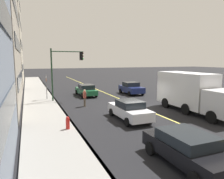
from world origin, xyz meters
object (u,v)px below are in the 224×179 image
object	(u,v)px
car_green	(86,90)
truck_white	(192,92)
car_navy	(131,88)
fire_hydrant	(68,124)
pedestrian_with_backpack	(85,97)
car_white	(129,110)
car_black	(187,148)
traffic_light_mast	(64,66)
street_sign_post	(46,86)

from	to	relation	value
car_green	truck_white	world-z (taller)	truck_white
car_navy	fire_hydrant	bearing A→B (deg)	138.15
pedestrian_with_backpack	fire_hydrant	size ratio (longest dim) A/B	1.73
car_white	car_navy	xyz separation A→B (m)	(10.59, -5.59, 0.03)
car_green	car_navy	bearing A→B (deg)	-99.38
car_black	pedestrian_with_backpack	distance (m)	12.64
car_black	truck_white	bearing A→B (deg)	-43.62
traffic_light_mast	fire_hydrant	world-z (taller)	traffic_light_mast
car_black	car_navy	distance (m)	18.68
pedestrian_with_backpack	street_sign_post	xyz separation A→B (m)	(4.34, 3.09, 0.71)
car_navy	pedestrian_with_backpack	xyz separation A→B (m)	(-4.96, 7.48, 0.17)
traffic_light_mast	street_sign_post	xyz separation A→B (m)	(1.04, 1.81, -2.13)
car_green	pedestrian_with_backpack	size ratio (longest dim) A/B	2.83
traffic_light_mast	car_white	bearing A→B (deg)	-160.38
truck_white	fire_hydrant	world-z (taller)	truck_white
car_white	traffic_light_mast	xyz separation A→B (m)	(8.92, 3.18, 3.05)
car_white	car_navy	bearing A→B (deg)	-27.80
car_black	car_navy	world-z (taller)	car_navy
street_sign_post	fire_hydrant	distance (m)	10.91
car_black	pedestrian_with_backpack	bearing A→B (deg)	4.93
car_white	street_sign_post	xyz separation A→B (m)	(9.97, 4.99, 0.91)
car_black	car_white	xyz separation A→B (m)	(6.96, -0.81, 0.01)
street_sign_post	pedestrian_with_backpack	bearing A→B (deg)	-144.49
fire_hydrant	truck_white	bearing A→B (deg)	-84.63
car_navy	car_green	bearing A→B (deg)	80.62
car_green	fire_hydrant	distance (m)	13.21
car_green	car_navy	distance (m)	5.85
car_navy	pedestrian_with_backpack	world-z (taller)	pedestrian_with_backpack
car_navy	car_white	bearing A→B (deg)	152.20
car_white	traffic_light_mast	distance (m)	9.95
car_black	car_navy	xyz separation A→B (m)	(17.56, -6.39, 0.04)
car_white	truck_white	bearing A→B (deg)	-88.77
car_white	street_sign_post	size ratio (longest dim) A/B	1.53
car_navy	truck_white	distance (m)	10.51
truck_white	traffic_light_mast	xyz separation A→B (m)	(8.79, 9.13, 2.06)
car_black	street_sign_post	xyz separation A→B (m)	(16.93, 4.18, 0.92)
traffic_light_mast	fire_hydrant	size ratio (longest dim) A/B	5.91
car_navy	traffic_light_mast	distance (m)	9.42
car_green	street_sign_post	distance (m)	5.14
car_black	car_navy	size ratio (longest dim) A/B	1.08
car_green	car_navy	xyz separation A→B (m)	(-0.95, -5.78, 0.05)
car_white	fire_hydrant	distance (m)	4.77
car_white	car_navy	world-z (taller)	car_navy
car_white	street_sign_post	bearing A→B (deg)	26.58
street_sign_post	fire_hydrant	world-z (taller)	street_sign_post
car_navy	truck_white	xyz separation A→B (m)	(-10.46, -0.37, 0.96)
pedestrian_with_backpack	fire_hydrant	bearing A→B (deg)	156.78
car_white	car_navy	size ratio (longest dim) A/B	1.09
truck_white	fire_hydrant	distance (m)	10.76
traffic_light_mast	car_green	bearing A→B (deg)	-48.74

